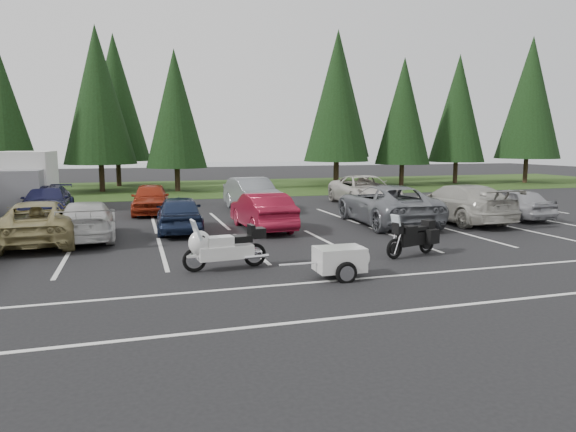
% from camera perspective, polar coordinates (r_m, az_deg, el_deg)
% --- Properties ---
extents(ground, '(120.00, 120.00, 0.00)m').
position_cam_1_polar(ground, '(15.26, -5.29, -4.35)').
color(ground, black).
rests_on(ground, ground).
extents(grass_strip, '(80.00, 16.00, 0.01)m').
position_cam_1_polar(grass_strip, '(38.86, -12.44, 3.00)').
color(grass_strip, '#1D3310').
rests_on(grass_strip, ground).
extents(lake_water, '(70.00, 50.00, 0.02)m').
position_cam_1_polar(lake_water, '(70.03, -11.17, 5.17)').
color(lake_water, slate).
rests_on(lake_water, ground).
extents(box_truck, '(2.40, 5.60, 2.90)m').
position_cam_1_polar(box_truck, '(27.63, -27.37, 3.36)').
color(box_truck, silver).
rests_on(box_truck, ground).
extents(stall_markings, '(32.00, 16.00, 0.01)m').
position_cam_1_polar(stall_markings, '(17.18, -6.64, -2.96)').
color(stall_markings, silver).
rests_on(stall_markings, ground).
extents(conifer_3, '(3.87, 3.87, 9.02)m').
position_cam_1_polar(conifer_3, '(36.85, -29.13, 10.13)').
color(conifer_3, '#332316').
rests_on(conifer_3, ground).
extents(conifer_4, '(4.80, 4.80, 11.17)m').
position_cam_1_polar(conifer_4, '(37.71, -20.39, 12.49)').
color(conifer_4, '#332316').
rests_on(conifer_4, ground).
extents(conifer_5, '(4.14, 4.14, 9.63)m').
position_cam_1_polar(conifer_5, '(36.41, -12.41, 11.55)').
color(conifer_5, '#332316').
rests_on(conifer_5, ground).
extents(conifer_6, '(4.93, 4.93, 11.48)m').
position_cam_1_polar(conifer_6, '(39.79, 5.44, 12.94)').
color(conifer_6, '#332316').
rests_on(conifer_6, ground).
extents(conifer_7, '(4.27, 4.27, 9.94)m').
position_cam_1_polar(conifer_7, '(41.84, 12.71, 11.30)').
color(conifer_7, '#332316').
rests_on(conifer_7, ground).
extents(conifer_8, '(4.53, 4.53, 10.56)m').
position_cam_1_polar(conifer_8, '(45.46, 18.38, 11.27)').
color(conifer_8, '#332316').
rests_on(conifer_8, ground).
extents(conifer_9, '(5.19, 5.19, 12.10)m').
position_cam_1_polar(conifer_9, '(48.22, 25.30, 11.78)').
color(conifer_9, '#332316').
rests_on(conifer_9, ground).
extents(conifer_back_b, '(4.97, 4.97, 11.58)m').
position_cam_1_polar(conifer_back_b, '(42.27, -18.65, 12.35)').
color(conifer_back_b, '#332316').
rests_on(conifer_back_b, ground).
extents(conifer_back_c, '(5.50, 5.50, 12.81)m').
position_cam_1_polar(conifer_back_c, '(44.95, 5.55, 13.36)').
color(conifer_back_c, '#332316').
rests_on(conifer_back_c, ground).
extents(car_near_2, '(2.60, 5.21, 1.42)m').
position_cam_1_polar(car_near_2, '(18.78, -25.95, -0.60)').
color(car_near_2, '#988C58').
rests_on(car_near_2, ground).
extents(car_near_3, '(2.01, 4.62, 1.32)m').
position_cam_1_polar(car_near_3, '(18.86, -21.43, -0.46)').
color(car_near_3, silver).
rests_on(car_near_3, ground).
extents(car_near_4, '(1.85, 4.16, 1.39)m').
position_cam_1_polar(car_near_4, '(19.53, -11.98, 0.29)').
color(car_near_4, '#19243F').
rests_on(car_near_4, ground).
extents(car_near_5, '(1.74, 4.41, 1.43)m').
position_cam_1_polar(car_near_5, '(19.66, -2.90, 0.57)').
color(car_near_5, maroon).
rests_on(car_near_5, ground).
extents(car_near_6, '(3.02, 5.95, 1.61)m').
position_cam_1_polar(car_near_6, '(21.38, 10.86, 1.28)').
color(car_near_6, slate).
rests_on(car_near_6, ground).
extents(car_near_7, '(2.51, 5.60, 1.59)m').
position_cam_1_polar(car_near_7, '(22.73, 18.41, 1.38)').
color(car_near_7, '#A6A398').
rests_on(car_near_7, ground).
extents(car_near_8, '(1.72, 4.05, 1.37)m').
position_cam_1_polar(car_near_8, '(24.60, 23.59, 1.33)').
color(car_near_8, '#9B9B9F').
rests_on(car_near_8, ground).
extents(car_far_1, '(1.96, 4.76, 1.38)m').
position_cam_1_polar(car_far_1, '(25.23, -25.21, 1.40)').
color(car_far_1, '#191A3F').
rests_on(car_far_1, ground).
extents(car_far_2, '(1.93, 4.27, 1.42)m').
position_cam_1_polar(car_far_2, '(25.04, -15.02, 1.89)').
color(car_far_2, maroon).
rests_on(car_far_2, ground).
extents(car_far_3, '(2.14, 5.01, 1.61)m').
position_cam_1_polar(car_far_3, '(25.34, -3.99, 2.42)').
color(car_far_3, slate).
rests_on(car_far_3, ground).
extents(car_far_4, '(3.11, 5.91, 1.59)m').
position_cam_1_polar(car_far_4, '(27.81, 8.50, 2.83)').
color(car_far_4, beige).
rests_on(car_far_4, ground).
extents(touring_motorcycle, '(2.55, 1.01, 1.38)m').
position_cam_1_polar(touring_motorcycle, '(13.46, -6.99, -3.04)').
color(touring_motorcycle, silver).
rests_on(touring_motorcycle, ground).
extents(cargo_trailer, '(1.70, 0.97, 0.78)m').
position_cam_1_polar(cargo_trailer, '(12.61, 5.73, -5.15)').
color(cargo_trailer, silver).
rests_on(cargo_trailer, ground).
extents(adventure_motorcycle, '(2.26, 1.34, 1.30)m').
position_cam_1_polar(adventure_motorcycle, '(15.35, 13.54, -1.98)').
color(adventure_motorcycle, black).
rests_on(adventure_motorcycle, ground).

